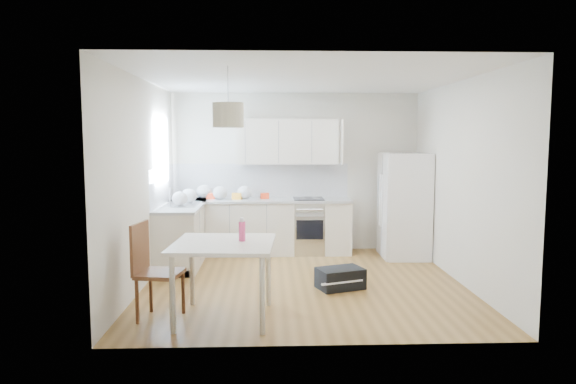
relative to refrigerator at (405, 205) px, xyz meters
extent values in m
plane|color=brown|center=(-1.75, -1.47, -0.85)|extent=(4.20, 4.20, 0.00)
plane|color=white|center=(-1.75, -1.47, 1.85)|extent=(4.20, 4.20, 0.00)
plane|color=beige|center=(-1.75, 0.63, 0.50)|extent=(4.20, 0.00, 4.20)
plane|color=beige|center=(-3.85, -1.47, 0.50)|extent=(0.00, 4.20, 4.20)
plane|color=beige|center=(0.35, -1.47, 0.50)|extent=(0.00, 4.20, 4.20)
cube|color=#BFE0F9|center=(-3.84, -0.32, 0.90)|extent=(0.02, 1.00, 1.00)
cube|color=silver|center=(-2.35, 0.33, -0.41)|extent=(3.00, 0.60, 0.88)
cube|color=silver|center=(-3.55, -0.27, -0.41)|extent=(0.60, 1.80, 0.88)
cube|color=#A6A9AB|center=(-2.35, 0.33, 0.05)|extent=(3.02, 0.64, 0.04)
cube|color=#A6A9AB|center=(-3.55, -0.27, 0.05)|extent=(0.64, 1.82, 0.04)
cube|color=white|center=(-2.35, 0.62, 0.36)|extent=(3.00, 0.01, 0.58)
cube|color=white|center=(-3.84, -0.27, 0.36)|extent=(0.01, 1.80, 0.58)
cube|color=silver|center=(-1.90, 0.47, 1.03)|extent=(1.70, 0.32, 0.75)
cube|color=beige|center=(-2.69, -2.81, -0.04)|extent=(1.12, 1.12, 0.04)
cylinder|color=silver|center=(-3.17, -3.22, -0.45)|extent=(0.06, 0.06, 0.79)
cylinder|color=silver|center=(-2.28, -3.28, -0.45)|extent=(0.06, 0.06, 0.79)
cylinder|color=silver|center=(-3.11, -2.33, -0.45)|extent=(0.06, 0.06, 0.79)
cylinder|color=silver|center=(-2.22, -2.39, -0.45)|extent=(0.06, 0.06, 0.79)
cylinder|color=#F5448B|center=(-2.50, -2.74, 0.11)|extent=(0.08, 0.08, 0.25)
cube|color=black|center=(-1.29, -1.75, -0.72)|extent=(0.66, 0.54, 0.26)
cylinder|color=#BAB18F|center=(-2.64, -2.62, 1.33)|extent=(0.40, 0.40, 0.26)
ellipsoid|color=silver|center=(-3.30, 0.43, 0.19)|extent=(0.26, 0.22, 0.23)
ellipsoid|color=silver|center=(-3.03, 0.32, 0.18)|extent=(0.24, 0.21, 0.22)
ellipsoid|color=silver|center=(-2.62, 0.37, 0.18)|extent=(0.25, 0.21, 0.22)
ellipsoid|color=silver|center=(-3.47, -0.10, 0.18)|extent=(0.24, 0.21, 0.22)
ellipsoid|color=silver|center=(-3.55, -0.47, 0.18)|extent=(0.24, 0.20, 0.22)
cube|color=red|center=(-2.28, 0.39, 0.12)|extent=(0.15, 0.10, 0.10)
cube|color=orange|center=(-2.74, 0.31, 0.13)|extent=(0.18, 0.13, 0.11)
cube|color=red|center=(-3.19, 0.39, 0.12)|extent=(0.14, 0.09, 0.10)
camera|label=1|loc=(-2.21, -8.19, 1.08)|focal=32.00mm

